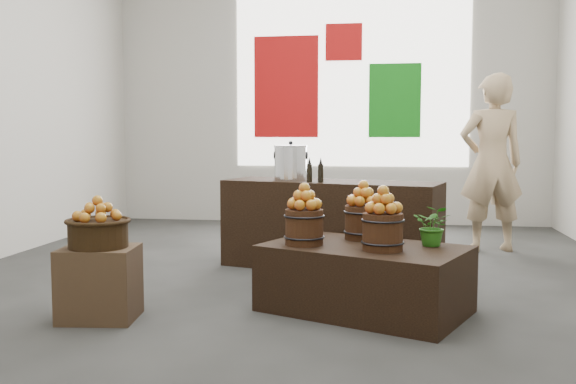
# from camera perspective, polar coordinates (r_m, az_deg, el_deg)

# --- Properties ---
(ground) EXTENTS (7.00, 7.00, 0.00)m
(ground) POSITION_cam_1_polar(r_m,az_deg,el_deg) (5.65, 0.40, -7.48)
(ground) COLOR #353633
(ground) RESTS_ON ground
(back_wall) EXTENTS (6.00, 0.04, 4.00)m
(back_wall) POSITION_cam_1_polar(r_m,az_deg,el_deg) (9.03, 3.69, 9.96)
(back_wall) COLOR #B1AEA4
(back_wall) RESTS_ON ground
(back_opening) EXTENTS (3.20, 0.02, 2.40)m
(back_opening) POSITION_cam_1_polar(r_m,az_deg,el_deg) (8.99, 5.61, 9.97)
(back_opening) COLOR white
(back_opening) RESTS_ON back_wall
(deco_red_left) EXTENTS (0.90, 0.04, 1.40)m
(deco_red_left) POSITION_cam_1_polar(r_m,az_deg,el_deg) (9.06, -0.17, 9.32)
(deco_red_left) COLOR #B00D0D
(deco_red_left) RESTS_ON back_wall
(deco_green_right) EXTENTS (0.70, 0.04, 1.00)m
(deco_green_right) POSITION_cam_1_polar(r_m,az_deg,el_deg) (8.94, 9.47, 8.02)
(deco_green_right) COLOR #127514
(deco_green_right) RESTS_ON back_wall
(deco_red_upper) EXTENTS (0.50, 0.04, 0.50)m
(deco_red_upper) POSITION_cam_1_polar(r_m,az_deg,el_deg) (9.04, 4.98, 13.14)
(deco_red_upper) COLOR #B00D0D
(deco_red_upper) RESTS_ON back_wall
(crate) EXTENTS (0.53, 0.45, 0.49)m
(crate) POSITION_cam_1_polar(r_m,az_deg,el_deg) (4.49, -16.41, -7.79)
(crate) COLOR #513B25
(crate) RESTS_ON ground
(wicker_basket) EXTENTS (0.39, 0.39, 0.18)m
(wicker_basket) POSITION_cam_1_polar(r_m,az_deg,el_deg) (4.43, -16.51, -3.60)
(wicker_basket) COLOR black
(wicker_basket) RESTS_ON crate
(apples_in_basket) EXTENTS (0.30, 0.30, 0.16)m
(apples_in_basket) POSITION_cam_1_polar(r_m,az_deg,el_deg) (4.41, -16.57, -1.42)
(apples_in_basket) COLOR maroon
(apples_in_basket) RESTS_ON wicker_basket
(display_table) EXTENTS (1.56, 1.29, 0.46)m
(display_table) POSITION_cam_1_polar(r_m,az_deg,el_deg) (4.54, 6.84, -7.65)
(display_table) COLOR black
(display_table) RESTS_ON ground
(apple_bucket_front_left) EXTENTS (0.27, 0.27, 0.25)m
(apple_bucket_front_left) POSITION_cam_1_polar(r_m,az_deg,el_deg) (4.49, 1.45, -3.14)
(apple_bucket_front_left) COLOR #3D2210
(apple_bucket_front_left) RESTS_ON display_table
(apples_in_bucket_front_left) EXTENTS (0.20, 0.20, 0.18)m
(apples_in_bucket_front_left) POSITION_cam_1_polar(r_m,az_deg,el_deg) (4.46, 1.46, -0.41)
(apples_in_bucket_front_left) COLOR maroon
(apples_in_bucket_front_left) RESTS_ON apple_bucket_front_left
(apple_bucket_front_right) EXTENTS (0.27, 0.27, 0.25)m
(apple_bucket_front_right) POSITION_cam_1_polar(r_m,az_deg,el_deg) (4.31, 8.41, -3.53)
(apple_bucket_front_right) COLOR #3D2210
(apple_bucket_front_right) RESTS_ON display_table
(apples_in_bucket_front_right) EXTENTS (0.20, 0.20, 0.18)m
(apples_in_bucket_front_right) POSITION_cam_1_polar(r_m,az_deg,el_deg) (4.28, 8.45, -0.70)
(apples_in_bucket_front_right) COLOR maroon
(apples_in_bucket_front_right) RESTS_ON apple_bucket_front_right
(apple_bucket_rear) EXTENTS (0.27, 0.27, 0.25)m
(apple_bucket_rear) POSITION_cam_1_polar(r_m,az_deg,el_deg) (4.75, 6.70, -2.71)
(apple_bucket_rear) COLOR #3D2210
(apple_bucket_rear) RESTS_ON display_table
(apples_in_bucket_rear) EXTENTS (0.20, 0.20, 0.18)m
(apples_in_bucket_rear) POSITION_cam_1_polar(r_m,az_deg,el_deg) (4.73, 6.72, -0.14)
(apples_in_bucket_rear) COLOR maroon
(apples_in_bucket_rear) RESTS_ON apple_bucket_rear
(herb_garnish_right) EXTENTS (0.31, 0.29, 0.28)m
(herb_garnish_right) POSITION_cam_1_polar(r_m,az_deg,el_deg) (4.53, 12.80, -2.94)
(herb_garnish_right) COLOR #1F5A13
(herb_garnish_right) RESTS_ON display_table
(herb_garnish_left) EXTENTS (0.20, 0.17, 0.30)m
(herb_garnish_left) POSITION_cam_1_polar(r_m,az_deg,el_deg) (4.90, 1.44, -2.15)
(herb_garnish_left) COLOR #1F5A13
(herb_garnish_left) RESTS_ON display_table
(counter) EXTENTS (2.07, 1.12, 0.81)m
(counter) POSITION_cam_1_polar(r_m,az_deg,el_deg) (5.93, 3.83, -2.92)
(counter) COLOR black
(counter) RESTS_ON ground
(stock_pot_left) EXTENTS (0.31, 0.31, 0.31)m
(stock_pot_left) POSITION_cam_1_polar(r_m,az_deg,el_deg) (6.03, 0.24, 2.54)
(stock_pot_left) COLOR silver
(stock_pot_left) RESTS_ON counter
(oil_cruets) EXTENTS (0.15, 0.09, 0.22)m
(oil_cruets) POSITION_cam_1_polar(r_m,az_deg,el_deg) (5.69, 3.18, 1.98)
(oil_cruets) COLOR black
(oil_cruets) RESTS_ON counter
(shopper) EXTENTS (0.75, 0.56, 1.87)m
(shopper) POSITION_cam_1_polar(r_m,az_deg,el_deg) (7.10, 17.63, 2.47)
(shopper) COLOR tan
(shopper) RESTS_ON ground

